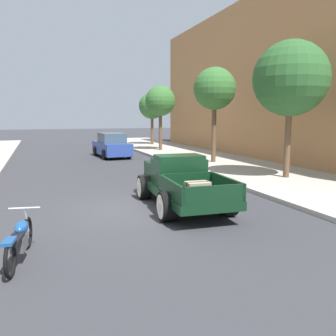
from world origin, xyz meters
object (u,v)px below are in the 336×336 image
at_px(street_tree_second, 215,89).
at_px(street_tree_third, 160,101).
at_px(car_background_blue, 112,146).
at_px(street_tree_farthest, 152,106).
at_px(street_tree_nearest, 291,79).
at_px(motorcycle_parked, 20,239).
at_px(hotrod_truck_dark_green, 180,181).

xyz_separation_m(street_tree_second, street_tree_third, (-0.52, 8.03, -0.38)).
relative_size(car_background_blue, street_tree_farthest, 0.92).
distance_m(street_tree_nearest, street_tree_second, 5.83).
bearing_deg(motorcycle_parked, car_background_blue, 73.19).
height_order(motorcycle_parked, street_tree_nearest, street_tree_nearest).
height_order(street_tree_nearest, street_tree_third, street_tree_nearest).
bearing_deg(motorcycle_parked, street_tree_second, 48.42).
xyz_separation_m(motorcycle_parked, car_background_blue, (5.12, 16.94, 0.33)).
distance_m(street_tree_nearest, street_tree_farthest, 19.48).
bearing_deg(street_tree_third, street_tree_nearest, -85.57).
relative_size(street_tree_second, street_tree_third, 1.08).
bearing_deg(street_tree_third, motorcycle_parked, -116.12).
bearing_deg(motorcycle_parked, street_tree_third, 63.88).
bearing_deg(street_tree_nearest, motorcycle_parked, -152.69).
distance_m(motorcycle_parked, car_background_blue, 17.70).
xyz_separation_m(street_tree_nearest, street_tree_second, (-0.55, 5.80, -0.04)).
distance_m(car_background_blue, street_tree_nearest, 13.21).
distance_m(hotrod_truck_dark_green, street_tree_third, 17.21).
height_order(car_background_blue, street_tree_farthest, street_tree_farthest).
distance_m(motorcycle_parked, street_tree_farthest, 27.23).
relative_size(car_background_blue, street_tree_third, 0.89).
bearing_deg(street_tree_third, street_tree_farthest, 79.04).
distance_m(car_background_blue, street_tree_farthest, 10.06).
bearing_deg(hotrod_truck_dark_green, motorcycle_parked, -146.09).
xyz_separation_m(motorcycle_parked, street_tree_third, (9.44, 19.26, 3.47)).
xyz_separation_m(street_tree_second, street_tree_farthest, (0.57, 13.67, -0.59)).
xyz_separation_m(motorcycle_parked, street_tree_second, (9.96, 11.23, 3.85)).
relative_size(hotrod_truck_dark_green, car_background_blue, 1.14).
xyz_separation_m(hotrod_truck_dark_green, street_tree_nearest, (5.96, 2.37, 3.58)).
bearing_deg(street_tree_second, street_tree_farthest, 87.60).
height_order(motorcycle_parked, street_tree_third, street_tree_third).
relative_size(street_tree_nearest, street_tree_third, 1.16).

